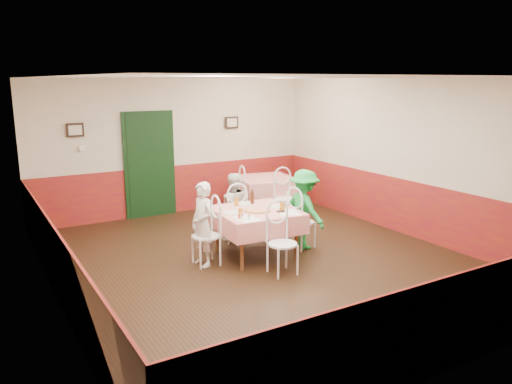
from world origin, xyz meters
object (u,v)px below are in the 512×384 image
chair_right (301,222)px  beer_bottle (252,197)px  glass_b (282,205)px  diner_right (304,209)px  glass_c (237,202)px  wallet (281,211)px  chair_left (206,236)px  main_table (256,233)px  diner_far (233,207)px  chair_second_b (285,199)px  second_table (266,195)px  chair_near (283,244)px  diner_left (203,224)px  chair_far (234,216)px  pizza (257,210)px  chair_second_a (234,196)px  glass_a (240,212)px

chair_right → beer_bottle: (-0.69, 0.44, 0.42)m
glass_b → diner_right: 0.60m
glass_c → wallet: size_ratio=1.20×
chair_left → chair_right: size_ratio=1.00×
main_table → diner_far: 0.93m
chair_second_b → diner_far: (-1.48, -0.55, 0.15)m
second_table → chair_near: bearing=-117.7°
diner_left → wallet: bearing=65.7°
glass_b → diner_far: 1.19m
main_table → chair_near: bearing=-93.8°
glass_c → wallet: 0.81m
diner_far → diner_left: bearing=54.9°
wallet → diner_left: diner_left is taller
chair_left → wallet: chair_left is taller
chair_far → pizza: (-0.07, -0.91, 0.32)m
wallet → chair_near: bearing=-117.0°
chair_right → diner_far: (-0.79, 0.95, 0.15)m
diner_left → pizza: bearing=75.3°
diner_left → chair_second_b: bearing=112.7°
chair_near → chair_second_b: size_ratio=1.00×
pizza → wallet: (0.28, -0.24, -0.00)m
chair_second_a → pizza: chair_second_a is taller
chair_near → diner_left: diner_left is taller
second_table → beer_bottle: beer_bottle is taller
glass_c → diner_left: bearing=-156.5°
glass_c → chair_second_a: bearing=62.9°
chair_second_b → pizza: (-1.55, -1.50, 0.32)m
pizza → diner_right: 0.91m
glass_c → chair_far: bearing=67.3°
chair_right → chair_second_b: 1.65m
chair_near → pizza: 0.85m
chair_near → diner_left: size_ratio=0.70×
second_table → chair_near: (-1.59, -3.04, 0.08)m
diner_far → chair_far: bearing=99.9°
glass_c → chair_right: bearing=-24.5°
main_table → diner_right: size_ratio=0.92×
chair_second_a → pizza: bearing=-9.3°
main_table → diner_far: diner_far is taller
beer_bottle → diner_left: bearing=-162.7°
chair_second_a → glass_b: 2.49m
chair_second_b → glass_b: size_ratio=5.76×
glass_c → glass_a: bearing=-113.3°
chair_far → diner_right: 1.26m
chair_right → diner_left: diner_left is taller
chair_far → glass_b: size_ratio=5.76×
diner_right → chair_left: bearing=81.6°
main_table → chair_second_a: bearing=70.3°
chair_right → glass_b: 0.66m
glass_a → diner_right: 1.31m
chair_left → pizza: 0.91m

